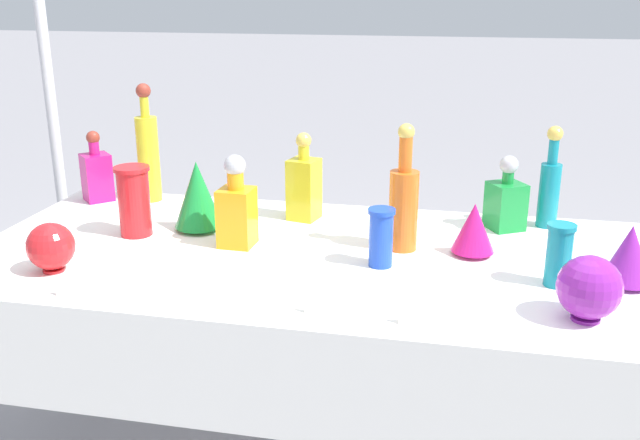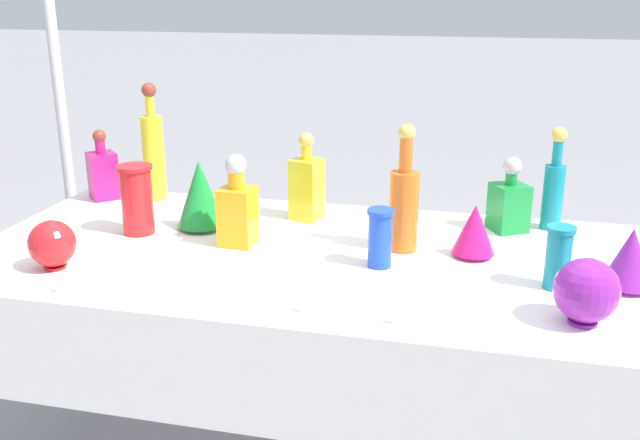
# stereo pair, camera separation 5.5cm
# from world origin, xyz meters

# --- Properties ---
(display_table) EXTENTS (2.03, 0.96, 0.76)m
(display_table) POSITION_xyz_m (0.00, -0.03, 0.70)
(display_table) COLOR white
(display_table) RESTS_ON ground
(tall_bottle_0) EXTENTS (0.08, 0.08, 0.37)m
(tall_bottle_0) POSITION_xyz_m (0.23, 0.08, 0.90)
(tall_bottle_0) COLOR orange
(tall_bottle_0) RESTS_ON display_table
(tall_bottle_1) EXTENTS (0.06, 0.06, 0.32)m
(tall_bottle_1) POSITION_xyz_m (0.66, 0.38, 0.89)
(tall_bottle_1) COLOR teal
(tall_bottle_1) RESTS_ON display_table
(tall_bottle_2) EXTENTS (0.08, 0.08, 0.42)m
(tall_bottle_2) POSITION_xyz_m (-0.70, 0.39, 0.93)
(tall_bottle_2) COLOR yellow
(tall_bottle_2) RESTS_ON display_table
(square_decanter_0) EXTENTS (0.13, 0.13, 0.25)m
(square_decanter_0) POSITION_xyz_m (-0.89, 0.35, 0.86)
(square_decanter_0) COLOR #C61972
(square_decanter_0) RESTS_ON display_table
(square_decanter_1) EXTENTS (0.14, 0.14, 0.24)m
(square_decanter_1) POSITION_xyz_m (0.53, 0.33, 0.85)
(square_decanter_1) COLOR #198C38
(square_decanter_1) RESTS_ON display_table
(square_decanter_2) EXTENTS (0.11, 0.11, 0.29)m
(square_decanter_2) POSITION_xyz_m (-0.12, 0.30, 0.88)
(square_decanter_2) COLOR yellow
(square_decanter_2) RESTS_ON display_table
(square_decanter_3) EXTENTS (0.10, 0.10, 0.28)m
(square_decanter_3) POSITION_xyz_m (-0.25, 0.01, 0.87)
(square_decanter_3) COLOR orange
(square_decanter_3) RESTS_ON display_table
(slender_vase_0) EXTENTS (0.07, 0.07, 0.17)m
(slender_vase_0) POSITION_xyz_m (0.64, -0.10, 0.85)
(slender_vase_0) COLOR teal
(slender_vase_0) RESTS_ON display_table
(slender_vase_1) EXTENTS (0.11, 0.11, 0.22)m
(slender_vase_1) POSITION_xyz_m (-0.59, 0.04, 0.87)
(slender_vase_1) COLOR red
(slender_vase_1) RESTS_ON display_table
(slender_vase_2) EXTENTS (0.08, 0.08, 0.16)m
(slender_vase_2) POSITION_xyz_m (0.18, -0.06, 0.85)
(slender_vase_2) COLOR blue
(slender_vase_2) RESTS_ON display_table
(fluted_vase_0) EXTENTS (0.12, 0.12, 0.15)m
(fluted_vase_0) POSITION_xyz_m (0.43, 0.08, 0.84)
(fluted_vase_0) COLOR #C61972
(fluted_vase_0) RESTS_ON display_table
(fluted_vase_1) EXTENTS (0.13, 0.13, 0.16)m
(fluted_vase_1) POSITION_xyz_m (0.82, -0.06, 0.85)
(fluted_vase_1) COLOR purple
(fluted_vase_1) RESTS_ON display_table
(fluted_vase_2) EXTENTS (0.15, 0.15, 0.22)m
(fluted_vase_2) POSITION_xyz_m (-0.42, 0.12, 0.87)
(fluted_vase_2) COLOR #198C38
(fluted_vase_2) RESTS_ON display_table
(round_bowl_0) EXTENTS (0.15, 0.15, 0.16)m
(round_bowl_0) POSITION_xyz_m (0.69, -0.30, 0.84)
(round_bowl_0) COLOR purple
(round_bowl_0) RESTS_ON display_table
(round_bowl_1) EXTENTS (0.13, 0.13, 0.14)m
(round_bowl_1) POSITION_xyz_m (-0.68, -0.28, 0.83)
(round_bowl_1) COLOR red
(round_bowl_1) RESTS_ON display_table
(price_tag_left) EXTENTS (0.05, 0.02, 0.04)m
(price_tag_left) POSITION_xyz_m (0.07, -0.39, 0.78)
(price_tag_left) COLOR white
(price_tag_left) RESTS_ON display_table
(price_tag_center) EXTENTS (0.05, 0.02, 0.04)m
(price_tag_center) POSITION_xyz_m (0.29, -0.40, 0.78)
(price_tag_center) COLOR white
(price_tag_center) RESTS_ON display_table
(price_tag_right) EXTENTS (0.06, 0.02, 0.04)m
(price_tag_right) POSITION_xyz_m (-0.55, -0.42, 0.78)
(price_tag_right) COLOR white
(price_tag_right) RESTS_ON display_table
(cardboard_box_behind_left) EXTENTS (0.45, 0.40, 0.36)m
(cardboard_box_behind_left) POSITION_xyz_m (-0.56, 1.21, 0.14)
(cardboard_box_behind_left) COLOR tan
(cardboard_box_behind_left) RESTS_ON ground
(canopy_pole) EXTENTS (0.18, 0.18, 2.47)m
(canopy_pole) POSITION_xyz_m (-1.23, 0.66, 0.98)
(canopy_pole) COLOR silver
(canopy_pole) RESTS_ON ground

